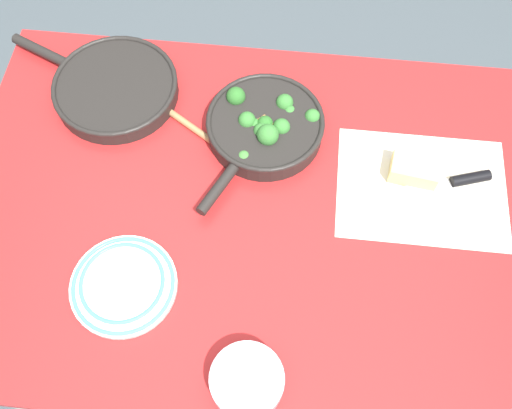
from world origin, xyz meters
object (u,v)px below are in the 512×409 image
(skillet_eggs, at_px, (114,87))
(wooden_spoon, at_px, (176,116))
(grater_knife, at_px, (450,183))
(dinner_plate_stack, at_px, (123,284))
(cheese_block, at_px, (414,170))
(prep_bowl_steel, at_px, (247,381))
(skillet_broccoli, at_px, (265,126))

(skillet_eggs, relative_size, wooden_spoon, 1.21)
(grater_knife, distance_m, dinner_plate_stack, 0.71)
(cheese_block, xyz_separation_m, prep_bowl_steel, (0.30, 0.47, 0.00))
(grater_knife, distance_m, cheese_block, 0.08)
(grater_knife, relative_size, cheese_block, 2.31)
(cheese_block, xyz_separation_m, dinner_plate_stack, (0.57, 0.31, -0.01))
(cheese_block, height_order, dinner_plate_stack, cheese_block)
(skillet_eggs, height_order, wooden_spoon, skillet_eggs)
(skillet_broccoli, bearing_deg, cheese_block, 103.02)
(wooden_spoon, bearing_deg, grater_knife, -157.34)
(wooden_spoon, bearing_deg, skillet_eggs, 13.23)
(skillet_broccoli, height_order, wooden_spoon, skillet_broccoli)
(skillet_broccoli, relative_size, grater_knife, 1.47)
(cheese_block, bearing_deg, grater_knife, 169.02)
(skillet_eggs, bearing_deg, grater_knife, -168.41)
(prep_bowl_steel, bearing_deg, wooden_spoon, -68.17)
(dinner_plate_stack, bearing_deg, prep_bowl_steel, 148.90)
(prep_bowl_steel, bearing_deg, skillet_broccoli, -87.81)
(skillet_broccoli, xyz_separation_m, dinner_plate_stack, (0.24, 0.39, -0.02))
(grater_knife, bearing_deg, skillet_eggs, -30.23)
(skillet_eggs, bearing_deg, cheese_block, -168.55)
(cheese_block, bearing_deg, skillet_eggs, -12.39)
(skillet_eggs, xyz_separation_m, dinner_plate_stack, (-0.12, 0.46, -0.01))
(skillet_eggs, bearing_deg, dinner_plate_stack, 128.10)
(grater_knife, xyz_separation_m, dinner_plate_stack, (0.64, 0.30, 0.00))
(skillet_eggs, distance_m, cheese_block, 0.70)
(skillet_eggs, height_order, prep_bowl_steel, prep_bowl_steel)
(dinner_plate_stack, relative_size, prep_bowl_steel, 1.58)
(dinner_plate_stack, bearing_deg, wooden_spoon, -94.75)
(skillet_broccoli, distance_m, skillet_eggs, 0.37)
(wooden_spoon, bearing_deg, dinner_plate_stack, 118.22)
(dinner_plate_stack, xyz_separation_m, prep_bowl_steel, (-0.26, 0.16, 0.01))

